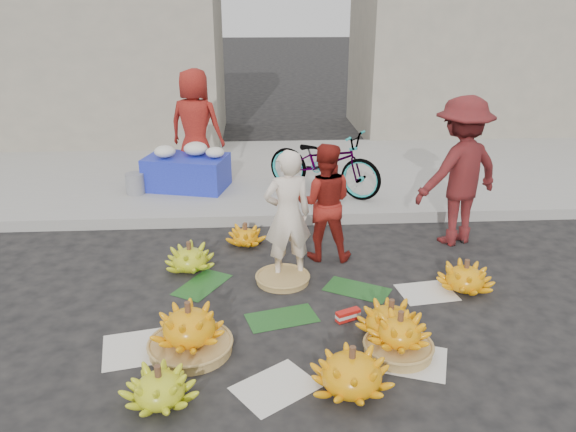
{
  "coord_description": "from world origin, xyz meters",
  "views": [
    {
      "loc": [
        -0.32,
        -4.75,
        2.8
      ],
      "look_at": [
        0.01,
        0.64,
        0.7
      ],
      "focal_mm": 35.0,
      "sensor_mm": 36.0,
      "label": 1
    }
  ],
  "objects": [
    {
      "name": "bicycle",
      "position": [
        0.67,
        3.04,
        0.59
      ],
      "size": [
        1.49,
        1.83,
        0.94
      ],
      "primitive_type": "imported",
      "rotation": [
        0.0,
        0.0,
        0.99
      ],
      "color": "gray",
      "rests_on": "sidewalk"
    },
    {
      "name": "incense_stack",
      "position": [
        0.51,
        -0.27,
        0.05
      ],
      "size": [
        0.25,
        0.17,
        0.1
      ],
      "primitive_type": "cube",
      "rotation": [
        0.0,
        0.0,
        0.42
      ],
      "color": "red",
      "rests_on": "ground"
    },
    {
      "name": "man_striped",
      "position": [
        2.09,
        1.47,
        0.89
      ],
      "size": [
        1.32,
        1.06,
        1.78
      ],
      "primitive_type": "imported",
      "rotation": [
        0.0,
        0.0,
        3.54
      ],
      "color": "maroon",
      "rests_on": "ground"
    },
    {
      "name": "curb",
      "position": [
        0.0,
        2.2,
        0.07
      ],
      "size": [
        40.0,
        0.25,
        0.15
      ],
      "primitive_type": "cube",
      "color": "gray",
      "rests_on": "ground"
    },
    {
      "name": "ground",
      "position": [
        0.0,
        0.0,
        0.0
      ],
      "size": [
        80.0,
        80.0,
        0.0
      ],
      "primitive_type": "plane",
      "color": "black",
      "rests_on": "ground"
    },
    {
      "name": "building_right",
      "position": [
        4.5,
        7.7,
        2.5
      ],
      "size": [
        5.0,
        3.0,
        5.0
      ],
      "primitive_type": "cube",
      "color": "gray",
      "rests_on": "sidewalk"
    },
    {
      "name": "banana_bunch_6",
      "position": [
        -1.06,
        0.86,
        0.15
      ],
      "size": [
        0.68,
        0.68,
        0.34
      ],
      "rotation": [
        0.0,
        0.0,
        0.36
      ],
      "color": "#99B219",
      "rests_on": "ground"
    },
    {
      "name": "banana_bunch_5",
      "position": [
        1.8,
        0.24,
        0.15
      ],
      "size": [
        0.69,
        0.69,
        0.34
      ],
      "rotation": [
        0.0,
        0.0,
        -0.36
      ],
      "color": "#F4A40C",
      "rests_on": "ground"
    },
    {
      "name": "building_left",
      "position": [
        -4.0,
        7.2,
        2.0
      ],
      "size": [
        6.0,
        3.0,
        4.0
      ],
      "primitive_type": "cube",
      "color": "gray",
      "rests_on": "sidewalk"
    },
    {
      "name": "banana_bunch_1",
      "position": [
        -1.05,
        -1.33,
        0.14
      ],
      "size": [
        0.68,
        0.68,
        0.33
      ],
      "rotation": [
        0.0,
        0.0,
        0.41
      ],
      "color": "#99B219",
      "rests_on": "ground"
    },
    {
      "name": "flower_table",
      "position": [
        -1.34,
        3.4,
        0.4
      ],
      "size": [
        1.32,
        1.0,
        0.68
      ],
      "rotation": [
        0.0,
        0.0,
        -0.25
      ],
      "color": "#1A24AC",
      "rests_on": "sidewalk"
    },
    {
      "name": "newspaper_scatter",
      "position": [
        0.0,
        -0.8,
        0.0
      ],
      "size": [
        3.2,
        1.8,
        0.0
      ],
      "primitive_type": null,
      "color": "silver",
      "rests_on": "ground"
    },
    {
      "name": "banana_bunch_2",
      "position": [
        0.37,
        -1.28,
        0.18
      ],
      "size": [
        0.82,
        0.82,
        0.4
      ],
      "rotation": [
        0.0,
        0.0,
        -0.33
      ],
      "color": "#F4A40C",
      "rests_on": "ground"
    },
    {
      "name": "vendor_red",
      "position": [
        0.44,
        1.11,
        0.67
      ],
      "size": [
        0.72,
        0.59,
        1.35
      ],
      "primitive_type": "imported",
      "rotation": [
        0.0,
        0.0,
        3.0
      ],
      "color": "maroon",
      "rests_on": "ground"
    },
    {
      "name": "banana_bunch_4",
      "position": [
        0.83,
        -0.57,
        0.16
      ],
      "size": [
        0.76,
        0.76,
        0.37
      ],
      "rotation": [
        0.0,
        0.0,
        0.33
      ],
      "color": "#F4A40C",
      "rests_on": "ground"
    },
    {
      "name": "basket_spare",
      "position": [
        -0.05,
        0.53,
        0.03
      ],
      "size": [
        0.65,
        0.65,
        0.06
      ],
      "primitive_type": "cylinder",
      "rotation": [
        0.0,
        0.0,
        -0.21
      ],
      "color": "olive",
      "rests_on": "ground"
    },
    {
      "name": "vendor_cream",
      "position": [
        0.01,
        0.67,
        0.7
      ],
      "size": [
        0.56,
        0.43,
        1.4
      ],
      "primitive_type": "imported",
      "rotation": [
        0.0,
        0.0,
        3.33
      ],
      "color": "beige",
      "rests_on": "ground"
    },
    {
      "name": "banana_bunch_3",
      "position": [
        0.85,
        -0.82,
        0.17
      ],
      "size": [
        0.57,
        0.57,
        0.41
      ],
      "rotation": [
        0.0,
        0.0,
        -0.09
      ],
      "color": "olive",
      "rests_on": "ground"
    },
    {
      "name": "sidewalk",
      "position": [
        0.0,
        4.3,
        0.06
      ],
      "size": [
        40.0,
        4.0,
        0.12
      ],
      "primitive_type": "cube",
      "color": "gray",
      "rests_on": "ground"
    },
    {
      "name": "banana_bunch_7",
      "position": [
        -0.46,
        1.51,
        0.12
      ],
      "size": [
        0.54,
        0.54,
        0.28
      ],
      "rotation": [
        0.0,
        0.0,
        -0.33
      ],
      "color": "#F4A40C",
      "rests_on": "ground"
    },
    {
      "name": "banana_leaves",
      "position": [
        -0.1,
        0.2,
        0.0
      ],
      "size": [
        2.0,
        1.0,
        0.0
      ],
      "primitive_type": null,
      "color": "#17471A",
      "rests_on": "ground"
    },
    {
      "name": "banana_bunch_0",
      "position": [
        -0.9,
        -0.68,
        0.21
      ],
      "size": [
        0.81,
        0.81,
        0.47
      ],
      "rotation": [
        0.0,
        0.0,
        0.41
      ],
      "color": "olive",
      "rests_on": "ground"
    },
    {
      "name": "grey_bucket",
      "position": [
        -2.08,
        3.17,
        0.27
      ],
      "size": [
        0.27,
        0.27,
        0.31
      ],
      "primitive_type": "cylinder",
      "color": "gray",
      "rests_on": "sidewalk"
    },
    {
      "name": "flower_vendor",
      "position": [
        -1.22,
        3.79,
        0.98
      ],
      "size": [
        0.97,
        0.78,
        1.72
      ],
      "primitive_type": "imported",
      "rotation": [
        0.0,
        0.0,
        2.83
      ],
      "color": "maroon",
      "rests_on": "sidewalk"
    }
  ]
}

